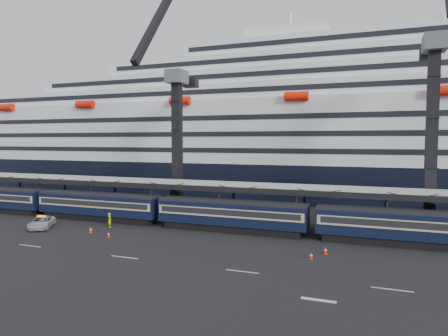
{
  "coord_description": "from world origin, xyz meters",
  "views": [
    {
      "loc": [
        8.36,
        -36.25,
        11.37
      ],
      "look_at": [
        -8.92,
        10.0,
        7.91
      ],
      "focal_mm": 32.0,
      "sensor_mm": 36.0,
      "label": 1
    }
  ],
  "objects": [
    {
      "name": "train",
      "position": [
        -4.65,
        10.0,
        2.2
      ],
      "size": [
        133.05,
        3.0,
        4.05
      ],
      "color": "black",
      "rests_on": "ground"
    },
    {
      "name": "ground",
      "position": [
        0.0,
        0.0,
        0.0
      ],
      "size": [
        260.0,
        260.0,
        0.0
      ],
      "primitive_type": "plane",
      "color": "black",
      "rests_on": "ground"
    },
    {
      "name": "canopy",
      "position": [
        0.0,
        14.0,
        5.25
      ],
      "size": [
        130.0,
        6.25,
        5.53
      ],
      "color": "#919499",
      "rests_on": "ground"
    },
    {
      "name": "crane_dark_mid",
      "position": [
        15.0,
        17.59,
        13.36
      ],
      "size": [
        4.5,
        18.24,
        39.64
      ],
      "color": "#53555B",
      "rests_on": "ground"
    },
    {
      "name": "lane_markings",
      "position": [
        8.15,
        -5.23,
        0.01
      ],
      "size": [
        111.0,
        4.27,
        0.02
      ],
      "color": "beige",
      "rests_on": "ground"
    },
    {
      "name": "traffic_cone_b",
      "position": [
        -23.83,
        3.2,
        0.4
      ],
      "size": [
        0.4,
        0.4,
        0.81
      ],
      "color": "#FA1B07",
      "rests_on": "ground"
    },
    {
      "name": "worker",
      "position": [
        -23.55,
        6.6,
        0.96
      ],
      "size": [
        0.83,
        0.81,
        1.93
      ],
      "primitive_type": "imported",
      "rotation": [
        0.0,
        0.0,
        2.41
      ],
      "color": "#C4DB0B",
      "rests_on": "ground"
    },
    {
      "name": "traffic_cone_d",
      "position": [
        3.07,
        1.73,
        0.35
      ],
      "size": [
        0.36,
        0.36,
        0.72
      ],
      "color": "#FA1B07",
      "rests_on": "ground"
    },
    {
      "name": "traffic_cone_e",
      "position": [
        4.17,
        3.94,
        0.4
      ],
      "size": [
        0.4,
        0.4,
        0.81
      ],
      "color": "#FA1B07",
      "rests_on": "ground"
    },
    {
      "name": "pickup_truck",
      "position": [
        -31.61,
        3.22,
        0.74
      ],
      "size": [
        4.83,
        5.84,
        1.48
      ],
      "primitive_type": "imported",
      "rotation": [
        0.0,
        0.0,
        0.53
      ],
      "color": "#ABACB2",
      "rests_on": "ground"
    },
    {
      "name": "crane_dark_near",
      "position": [
        -20.0,
        18.59,
        11.93
      ],
      "size": [
        4.5,
        17.75,
        35.08
      ],
      "color": "#53555B",
      "rests_on": "ground"
    },
    {
      "name": "cruise_ship",
      "position": [
        -1.08,
        45.99,
        12.34
      ],
      "size": [
        214.09,
        28.84,
        34.0
      ],
      "color": "black",
      "rests_on": "ground"
    },
    {
      "name": "traffic_cone_c",
      "position": [
        -20.44,
        2.16,
        0.33
      ],
      "size": [
        0.34,
        0.34,
        0.67
      ],
      "color": "#FA1B07",
      "rests_on": "ground"
    }
  ]
}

